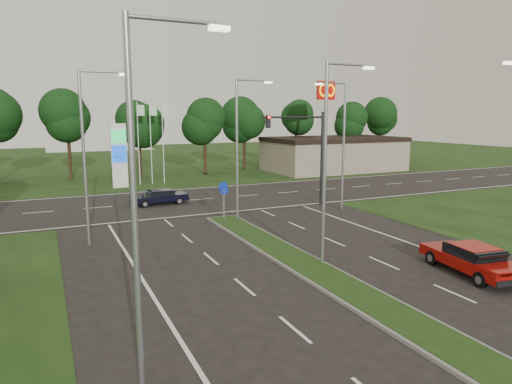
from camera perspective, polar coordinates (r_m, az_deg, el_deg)
name	(u,v)px	position (r m, az deg, el deg)	size (l,w,h in m)	color
ground	(402,322)	(16.39, 17.76, -15.18)	(160.00, 160.00, 0.00)	black
verge_far	(126,164)	(66.93, -15.99, 3.43)	(160.00, 50.00, 0.02)	black
cross_road	(190,200)	(36.90, -8.28, -1.04)	(160.00, 12.00, 0.02)	black
median_kerb	(333,281)	(19.23, 9.55, -10.88)	(2.00, 26.00, 0.12)	slate
commercial_building	(334,154)	(57.07, 9.67, 4.68)	(16.00, 9.00, 4.00)	gray
streetlight_median_near	(329,154)	(20.32, 9.08, 4.77)	(2.53, 0.22, 9.00)	gray
streetlight_median_far	(240,142)	(29.13, -2.03, 6.30)	(2.53, 0.22, 9.00)	gray
streetlight_left_near	(142,186)	(11.09, -14.08, 0.68)	(2.53, 0.22, 9.00)	gray
streetlight_left_far	(88,148)	(24.92, -20.31, 5.17)	(2.53, 0.22, 9.00)	gray
streetlight_right_far	(341,139)	(32.96, 10.63, 6.53)	(2.53, 0.22, 9.00)	gray
traffic_signal	(307,144)	(33.76, 6.39, 5.98)	(5.10, 0.42, 7.00)	black
median_signs	(223,194)	(29.51, -4.09, -0.25)	(1.16, 1.76, 2.38)	gray
gas_pylon	(121,154)	(44.45, -16.48, 4.62)	(5.80, 1.26, 8.00)	silver
mcdonalds_sign	(326,104)	(51.31, 8.71, 10.86)	(2.20, 0.47, 10.40)	silver
treeline_far	(146,114)	(51.77, -13.53, 9.42)	(6.00, 6.00, 9.90)	black
red_sedan	(472,258)	(21.81, 25.40, -7.51)	(2.52, 4.82, 1.26)	#9E0D08
navy_sedan	(160,197)	(35.51, -11.96, -0.57)	(4.20, 1.90, 1.13)	black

